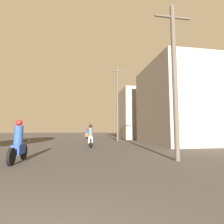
# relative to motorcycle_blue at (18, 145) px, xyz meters

# --- Properties ---
(motorcycle_blue) EXTENTS (0.60, 1.94, 1.63)m
(motorcycle_blue) POSITION_rel_motorcycle_blue_xyz_m (0.00, 0.00, 0.00)
(motorcycle_blue) COLOR black
(motorcycle_blue) RESTS_ON ground_plane
(motorcycle_white) EXTENTS (0.60, 2.01, 1.60)m
(motorcycle_white) POSITION_rel_motorcycle_blue_xyz_m (2.97, 5.19, -0.01)
(motorcycle_white) COLOR black
(motorcycle_white) RESTS_ON ground_plane
(motorcycle_yellow) EXTENTS (0.60, 2.01, 1.61)m
(motorcycle_yellow) POSITION_rel_motorcycle_blue_xyz_m (3.21, 10.25, -0.01)
(motorcycle_yellow) COLOR black
(motorcycle_yellow) RESTS_ON ground_plane
(motorcycle_orange) EXTENTS (0.60, 1.91, 1.45)m
(motorcycle_orange) POSITION_rel_motorcycle_blue_xyz_m (2.95, 15.24, -0.08)
(motorcycle_orange) COLOR black
(motorcycle_orange) RESTS_ON ground_plane
(building_right_near) EXTENTS (5.22, 7.09, 6.81)m
(building_right_near) POSITION_rel_motorcycle_blue_xyz_m (10.55, 6.64, 2.75)
(building_right_near) COLOR gray
(building_right_near) RESTS_ON ground_plane
(building_right_far) EXTENTS (4.70, 5.44, 6.40)m
(building_right_far) POSITION_rel_motorcycle_blue_xyz_m (9.74, 15.19, 2.55)
(building_right_far) COLOR gray
(building_right_far) RESTS_ON ground_plane
(utility_pole_near) EXTENTS (1.60, 0.20, 6.56)m
(utility_pole_near) POSITION_rel_motorcycle_blue_xyz_m (6.17, -0.73, 2.79)
(utility_pole_near) COLOR #4C4238
(utility_pole_near) RESTS_ON ground_plane
(utility_pole_far) EXTENTS (1.60, 0.20, 8.01)m
(utility_pole_far) POSITION_rel_motorcycle_blue_xyz_m (6.06, 10.83, 3.52)
(utility_pole_far) COLOR #4C4238
(utility_pole_far) RESTS_ON ground_plane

